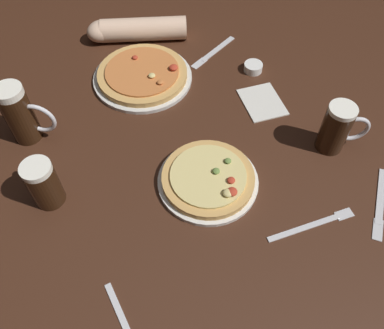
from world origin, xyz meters
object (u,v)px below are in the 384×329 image
object	(u,v)px
beer_mug_dark	(43,183)
diner_arm	(134,30)
fork_spare	(313,224)
knife_spare	(213,52)
beer_mug_pale	(21,114)
ramekin_butter	(253,67)
pizza_plate_far	(143,75)
knife_right	(380,203)
beer_mug_amber	(337,128)
fork_left	(126,328)
pizza_plate_near	(208,179)
napkin_folded	(262,102)

from	to	relation	value
beer_mug_dark	diner_arm	distance (m)	0.67
fork_spare	knife_spare	world-z (taller)	same
beer_mug_pale	ramekin_butter	bearing A→B (deg)	-7.12
pizza_plate_far	beer_mug_dark	size ratio (longest dim) A/B	2.30
knife_right	fork_spare	xyz separation A→B (m)	(-0.18, 0.04, 0.00)
beer_mug_dark	beer_mug_amber	distance (m)	0.76
fork_spare	pizza_plate_far	bearing A→B (deg)	100.49
beer_mug_pale	fork_left	bearing A→B (deg)	-88.73
beer_mug_amber	diner_arm	world-z (taller)	beer_mug_amber
beer_mug_dark	pizza_plate_far	bearing A→B (deg)	35.12
pizza_plate_far	ramekin_butter	xyz separation A→B (m)	(0.33, -0.14, -0.00)
beer_mug_pale	ramekin_butter	world-z (taller)	beer_mug_pale
pizza_plate_near	knife_right	xyz separation A→B (m)	(0.34, -0.27, -0.01)
napkin_folded	knife_right	distance (m)	0.44
beer_mug_pale	fork_spare	xyz separation A→B (m)	(0.51, -0.62, -0.09)
pizza_plate_near	beer_mug_dark	distance (m)	0.41
beer_mug_pale	fork_spare	world-z (taller)	beer_mug_pale
pizza_plate_near	knife_spare	bearing A→B (deg)	56.51
fork_left	diner_arm	bearing A→B (deg)	63.53
diner_arm	beer_mug_pale	bearing A→B (deg)	-150.33
beer_mug_amber	pizza_plate_far	bearing A→B (deg)	122.86
pizza_plate_near	diner_arm	bearing A→B (deg)	81.59
beer_mug_dark	ramekin_butter	world-z (taller)	beer_mug_dark
beer_mug_dark	fork_left	world-z (taller)	beer_mug_dark
knife_right	napkin_folded	bearing A→B (deg)	95.68
beer_mug_pale	fork_left	xyz separation A→B (m)	(0.01, -0.61, -0.09)
fork_spare	diner_arm	bearing A→B (deg)	93.91
pizza_plate_near	knife_right	distance (m)	0.44
diner_arm	beer_mug_amber	bearing A→B (deg)	-69.62
beer_mug_pale	napkin_folded	size ratio (longest dim) A/B	1.24
beer_mug_dark	ramekin_butter	bearing A→B (deg)	10.80
fork_left	knife_right	bearing A→B (deg)	-4.06
knife_right	fork_spare	size ratio (longest dim) A/B	0.78
pizza_plate_near	fork_left	bearing A→B (deg)	-146.37
beer_mug_pale	diner_arm	distance (m)	0.52
fork_left	diner_arm	world-z (taller)	diner_arm
fork_left	napkin_folded	bearing A→B (deg)	31.74
fork_left	diner_arm	xyz separation A→B (m)	(0.43, 0.87, 0.04)
ramekin_butter	napkin_folded	size ratio (longest dim) A/B	0.41
pizza_plate_far	fork_left	world-z (taller)	pizza_plate_far
pizza_plate_near	fork_spare	distance (m)	0.28
knife_right	knife_spare	xyz separation A→B (m)	(-0.05, 0.72, 0.00)
napkin_folded	fork_spare	distance (m)	0.43
napkin_folded	fork_spare	bearing A→B (deg)	-109.32
ramekin_butter	pizza_plate_far	bearing A→B (deg)	156.39
fork_spare	knife_spare	size ratio (longest dim) A/B	1.11
beer_mug_dark	knife_right	size ratio (longest dim) A/B	0.76
pizza_plate_far	ramekin_butter	bearing A→B (deg)	-23.61
pizza_plate_far	beer_mug_pale	world-z (taller)	beer_mug_pale
pizza_plate_near	beer_mug_amber	xyz separation A→B (m)	(0.36, -0.07, 0.06)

